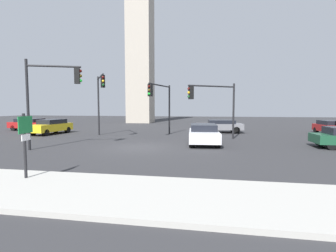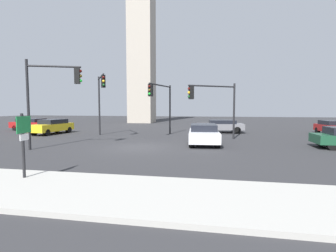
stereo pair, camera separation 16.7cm
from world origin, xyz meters
TOP-DOWN VIEW (x-y plane):
  - ground_plane at (0.00, 0.00)m, footprint 108.87×108.87m
  - sidewalk_corner at (0.00, -8.92)m, footprint 39.19×3.51m
  - direction_sign at (-1.78, -8.14)m, footprint 0.15×0.73m
  - traffic_light_0 at (0.11, 6.32)m, footprint 1.18×4.46m
  - traffic_light_1 at (4.69, 4.57)m, footprint 3.71×2.36m
  - traffic_light_2 at (-5.11, -1.62)m, footprint 3.10×1.33m
  - traffic_light_3 at (-4.94, 4.93)m, footprint 2.22×3.56m
  - car_0 at (5.49, 10.57)m, footprint 4.85×2.49m
  - car_1 at (-10.84, 6.42)m, footprint 2.27×4.60m
  - car_2 at (15.94, 10.67)m, footprint 1.87×4.12m
  - car_3 at (4.11, 2.25)m, footprint 2.37×4.78m
  - car_5 at (-15.51, 9.57)m, footprint 4.93×2.52m
  - skyline_tower at (-7.27, 25.73)m, footprint 3.98×3.98m

SIDE VIEW (x-z plane):
  - ground_plane at x=0.00m, z-range 0.00..0.00m
  - sidewalk_corner at x=0.00m, z-range 0.00..0.15m
  - car_2 at x=15.94m, z-range 0.04..1.39m
  - car_5 at x=-15.51m, z-range 0.05..1.40m
  - car_0 at x=5.49m, z-range 0.07..1.39m
  - car_3 at x=4.11m, z-range 0.04..1.45m
  - car_1 at x=-10.84m, z-range 0.04..1.48m
  - direction_sign at x=-1.78m, z-range 0.42..2.71m
  - traffic_light_1 at x=4.69m, z-range 1.01..5.59m
  - traffic_light_0 at x=0.11m, z-range 1.12..5.88m
  - traffic_light_2 at x=-5.11m, z-range 1.09..6.65m
  - traffic_light_3 at x=-4.94m, z-range 1.21..6.70m
  - skyline_tower at x=-7.27m, z-range 0.00..23.72m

